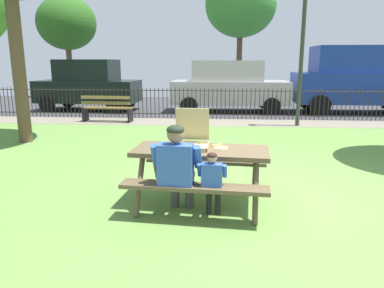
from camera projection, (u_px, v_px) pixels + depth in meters
name	position (u px, v px, depth m)	size (l,w,h in m)	color
ground	(262.00, 167.00, 6.76)	(28.00, 11.25, 0.02)	olive
cobblestone_walkway	(245.00, 123.00, 11.54)	(28.00, 1.40, 0.01)	gray
street_asphalt	(239.00, 106.00, 15.89)	(28.00, 7.56, 0.01)	#38383D
picnic_table_foreground	(201.00, 161.00, 4.89)	(1.91, 1.62, 0.79)	brown
pizza_box_open	(191.00, 140.00, 4.93)	(0.47, 0.53, 0.52)	tan
pizza_slice_on_table	(220.00, 146.00, 4.96)	(0.26, 0.28, 0.02)	#F9D969
adult_at_table	(177.00, 167.00, 4.43)	(0.62, 0.61, 1.19)	#434343
child_at_table	(212.00, 179.00, 4.37)	(0.36, 0.36, 0.87)	black
iron_fence_streetside	(244.00, 104.00, 12.10)	(22.54, 0.03, 1.04)	#2D2823
park_bench_left	(107.00, 109.00, 11.65)	(1.62, 0.55, 0.85)	brown
lamp_post_walkway	(303.00, 41.00, 10.47)	(0.28, 0.28, 4.08)	#2D382D
parked_car_far_left	(88.00, 85.00, 14.25)	(3.98, 1.99, 1.98)	black
parked_car_left	(229.00, 86.00, 13.84)	(4.41, 1.92, 1.94)	#BDB2B5
parked_car_center	(359.00, 78.00, 13.40)	(4.72, 2.11, 2.46)	navy
far_tree_left	(67.00, 23.00, 19.99)	(3.23, 3.23, 5.42)	brown
far_tree_midleft	(241.00, 5.00, 19.08)	(3.74, 3.74, 6.50)	brown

